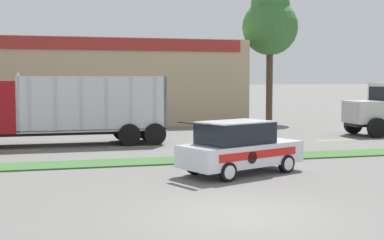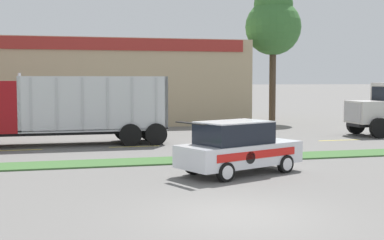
# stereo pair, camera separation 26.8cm
# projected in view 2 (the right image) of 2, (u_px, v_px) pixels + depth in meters

# --- Properties ---
(ground_plane) EXTENTS (600.00, 600.00, 0.00)m
(ground_plane) POSITION_uv_depth(u_px,v_px,m) (236.00, 215.00, 12.53)
(ground_plane) COLOR slate
(grass_verge) EXTENTS (120.00, 1.77, 0.06)m
(grass_verge) POSITION_uv_depth(u_px,v_px,m) (165.00, 161.00, 20.72)
(grass_verge) COLOR #3D6633
(grass_verge) RESTS_ON ground_plane
(centre_line_3) EXTENTS (2.40, 0.14, 0.01)m
(centre_line_3) POSITION_uv_depth(u_px,v_px,m) (15.00, 150.00, 24.00)
(centre_line_3) COLOR yellow
(centre_line_3) RESTS_ON ground_plane
(centre_line_4) EXTENTS (2.40, 0.14, 0.01)m
(centre_line_4) POSITION_uv_depth(u_px,v_px,m) (134.00, 147.00, 25.32)
(centre_line_4) COLOR yellow
(centre_line_4) RESTS_ON ground_plane
(centre_line_5) EXTENTS (2.40, 0.14, 0.01)m
(centre_line_5) POSITION_uv_depth(u_px,v_px,m) (242.00, 143.00, 26.63)
(centre_line_5) COLOR yellow
(centre_line_5) RESTS_ON ground_plane
(centre_line_6) EXTENTS (2.40, 0.14, 0.01)m
(centre_line_6) POSITION_uv_depth(u_px,v_px,m) (340.00, 140.00, 27.95)
(centre_line_6) COLOR yellow
(centre_line_6) RESTS_ON ground_plane
(dump_truck_trail) EXTENTS (11.66, 2.64, 3.48)m
(dump_truck_trail) POSITION_uv_depth(u_px,v_px,m) (20.00, 112.00, 25.37)
(dump_truck_trail) COLOR black
(dump_truck_trail) RESTS_ON ground_plane
(rally_car) EXTENTS (4.66, 3.28, 1.83)m
(rally_car) POSITION_uv_depth(u_px,v_px,m) (238.00, 147.00, 17.96)
(rally_car) COLOR silver
(rally_car) RESTS_ON ground_plane
(store_building_backdrop) EXTENTS (29.64, 12.10, 5.91)m
(store_building_backdrop) POSITION_uv_depth(u_px,v_px,m) (34.00, 82.00, 39.29)
(store_building_backdrop) COLOR tan
(store_building_backdrop) RESTS_ON ground_plane
(tree_behind_far_right) EXTENTS (4.07, 4.07, 10.04)m
(tree_behind_far_right) POSITION_uv_depth(u_px,v_px,m) (273.00, 22.00, 38.95)
(tree_behind_far_right) COLOR #473828
(tree_behind_far_right) RESTS_ON ground_plane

